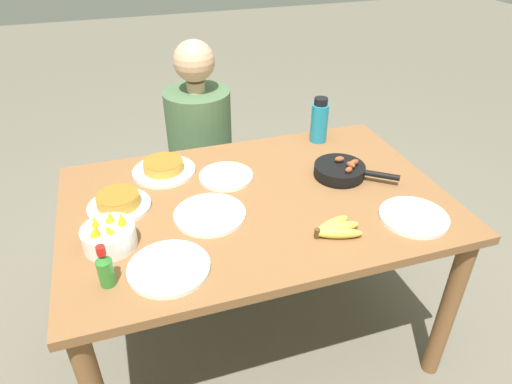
# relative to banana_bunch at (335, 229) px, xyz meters

# --- Properties ---
(ground_plane) EXTENTS (14.00, 14.00, 0.00)m
(ground_plane) POSITION_rel_banana_bunch_xyz_m (-0.19, 0.29, -0.79)
(ground_plane) COLOR #666051
(dining_table) EXTENTS (1.46, 0.96, 0.77)m
(dining_table) POSITION_rel_banana_bunch_xyz_m (-0.19, 0.29, -0.13)
(dining_table) COLOR brown
(dining_table) RESTS_ON ground_plane
(banana_bunch) EXTENTS (0.17, 0.13, 0.04)m
(banana_bunch) POSITION_rel_banana_bunch_xyz_m (0.00, 0.00, 0.00)
(banana_bunch) COLOR gold
(banana_bunch) RESTS_ON dining_table
(skillet) EXTENTS (0.31, 0.26, 0.08)m
(skillet) POSITION_rel_banana_bunch_xyz_m (0.19, 0.34, 0.01)
(skillet) COLOR black
(skillet) RESTS_ON dining_table
(frittata_plate_center) EXTENTS (0.26, 0.26, 0.06)m
(frittata_plate_center) POSITION_rel_banana_bunch_xyz_m (-0.50, 0.59, 0.00)
(frittata_plate_center) COLOR white
(frittata_plate_center) RESTS_ON dining_table
(frittata_plate_side) EXTENTS (0.23, 0.23, 0.06)m
(frittata_plate_side) POSITION_rel_banana_bunch_xyz_m (-0.70, 0.38, 0.01)
(frittata_plate_side) COLOR white
(frittata_plate_side) RESTS_ON dining_table
(empty_plate_near_front) EXTENTS (0.22, 0.22, 0.02)m
(empty_plate_near_front) POSITION_rel_banana_bunch_xyz_m (-0.27, 0.47, -0.01)
(empty_plate_near_front) COLOR white
(empty_plate_near_front) RESTS_ON dining_table
(empty_plate_far_left) EXTENTS (0.26, 0.26, 0.02)m
(empty_plate_far_left) POSITION_rel_banana_bunch_xyz_m (-0.58, -0.01, -0.01)
(empty_plate_far_left) COLOR white
(empty_plate_far_left) RESTS_ON dining_table
(empty_plate_far_right) EXTENTS (0.26, 0.26, 0.02)m
(empty_plate_far_right) POSITION_rel_banana_bunch_xyz_m (-0.39, 0.23, -0.01)
(empty_plate_far_right) COLOR white
(empty_plate_far_right) RESTS_ON dining_table
(empty_plate_mid_edge) EXTENTS (0.25, 0.25, 0.02)m
(empty_plate_mid_edge) POSITION_rel_banana_bunch_xyz_m (0.31, -0.01, -0.01)
(empty_plate_mid_edge) COLOR white
(empty_plate_mid_edge) RESTS_ON dining_table
(fruit_bowl_mango) EXTENTS (0.18, 0.18, 0.13)m
(fruit_bowl_mango) POSITION_rel_banana_bunch_xyz_m (-0.74, 0.17, 0.02)
(fruit_bowl_mango) COLOR white
(fruit_bowl_mango) RESTS_ON dining_table
(water_bottle) EXTENTS (0.08, 0.08, 0.21)m
(water_bottle) POSITION_rel_banana_bunch_xyz_m (0.24, 0.67, 0.08)
(water_bottle) COLOR teal
(water_bottle) RESTS_ON dining_table
(hot_sauce_bottle) EXTENTS (0.05, 0.05, 0.15)m
(hot_sauce_bottle) POSITION_rel_banana_bunch_xyz_m (-0.76, -0.01, 0.04)
(hot_sauce_bottle) COLOR #337F2D
(hot_sauce_bottle) RESTS_ON dining_table
(person_figure) EXTENTS (0.37, 0.37, 1.19)m
(person_figure) POSITION_rel_banana_bunch_xyz_m (-0.26, 1.04, -0.30)
(person_figure) COLOR black
(person_figure) RESTS_ON ground_plane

